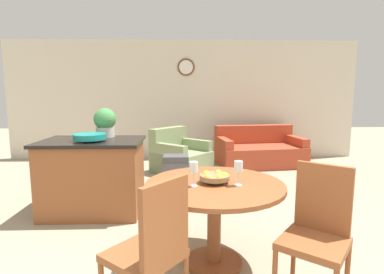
{
  "coord_description": "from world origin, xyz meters",
  "views": [
    {
      "loc": [
        -0.04,
        -1.39,
        1.47
      ],
      "look_at": [
        0.09,
        2.39,
        0.94
      ],
      "focal_mm": 28.0,
      "sensor_mm": 36.0,
      "label": 1
    }
  ],
  "objects_px": {
    "dining_table": "(214,202)",
    "armchair": "(180,157)",
    "fruit_bowl": "(215,177)",
    "teal_bowl": "(90,137)",
    "wine_glass_right": "(238,168)",
    "dining_chair_near_right": "(317,228)",
    "kitchen_island": "(94,176)",
    "dining_chair_near_left": "(152,246)",
    "potted_plant": "(105,122)",
    "trash_bin": "(176,181)",
    "couch": "(259,152)",
    "wine_glass_left": "(194,168)"
  },
  "relations": [
    {
      "from": "dining_table",
      "to": "armchair",
      "type": "height_order",
      "value": "armchair"
    },
    {
      "from": "fruit_bowl",
      "to": "teal_bowl",
      "type": "xyz_separation_m",
      "value": [
        -1.37,
        1.14,
        0.19
      ]
    },
    {
      "from": "wine_glass_right",
      "to": "dining_chair_near_right",
      "type": "bearing_deg",
      "value": -37.36
    },
    {
      "from": "dining_chair_near_right",
      "to": "kitchen_island",
      "type": "bearing_deg",
      "value": -0.2
    },
    {
      "from": "dining_chair_near_left",
      "to": "potted_plant",
      "type": "xyz_separation_m",
      "value": [
        -0.82,
        2.19,
        0.58
      ]
    },
    {
      "from": "trash_bin",
      "to": "couch",
      "type": "height_order",
      "value": "couch"
    },
    {
      "from": "dining_chair_near_right",
      "to": "couch",
      "type": "bearing_deg",
      "value": -59.6
    },
    {
      "from": "fruit_bowl",
      "to": "potted_plant",
      "type": "relative_size",
      "value": 0.66
    },
    {
      "from": "teal_bowl",
      "to": "couch",
      "type": "bearing_deg",
      "value": 43.62
    },
    {
      "from": "dining_table",
      "to": "wine_glass_left",
      "type": "height_order",
      "value": "wine_glass_left"
    },
    {
      "from": "fruit_bowl",
      "to": "wine_glass_right",
      "type": "bearing_deg",
      "value": -23.47
    },
    {
      "from": "dining_chair_near_left",
      "to": "trash_bin",
      "type": "relative_size",
      "value": 1.44
    },
    {
      "from": "wine_glass_left",
      "to": "armchair",
      "type": "distance_m",
      "value": 3.34
    },
    {
      "from": "dining_chair_near_right",
      "to": "teal_bowl",
      "type": "height_order",
      "value": "teal_bowl"
    },
    {
      "from": "trash_bin",
      "to": "armchair",
      "type": "relative_size",
      "value": 0.54
    },
    {
      "from": "teal_bowl",
      "to": "fruit_bowl",
      "type": "bearing_deg",
      "value": -39.59
    },
    {
      "from": "couch",
      "to": "kitchen_island",
      "type": "bearing_deg",
      "value": -145.1
    },
    {
      "from": "dining_chair_near_left",
      "to": "teal_bowl",
      "type": "bearing_deg",
      "value": 66.16
    },
    {
      "from": "potted_plant",
      "to": "dining_table",
      "type": "bearing_deg",
      "value": -49.76
    },
    {
      "from": "dining_table",
      "to": "armchair",
      "type": "xyz_separation_m",
      "value": [
        -0.31,
        3.19,
        -0.28
      ]
    },
    {
      "from": "wine_glass_left",
      "to": "couch",
      "type": "bearing_deg",
      "value": 68.11
    },
    {
      "from": "dining_table",
      "to": "wine_glass_right",
      "type": "distance_m",
      "value": 0.38
    },
    {
      "from": "wine_glass_left",
      "to": "teal_bowl",
      "type": "bearing_deg",
      "value": 134.25
    },
    {
      "from": "trash_bin",
      "to": "dining_chair_near_left",
      "type": "bearing_deg",
      "value": -92.88
    },
    {
      "from": "dining_chair_near_left",
      "to": "wine_glass_right",
      "type": "bearing_deg",
      "value": -7.52
    },
    {
      "from": "dining_chair_near_left",
      "to": "kitchen_island",
      "type": "xyz_separation_m",
      "value": [
        -0.92,
        1.94,
        -0.08
      ]
    },
    {
      "from": "dining_table",
      "to": "kitchen_island",
      "type": "bearing_deg",
      "value": 137.8
    },
    {
      "from": "couch",
      "to": "armchair",
      "type": "height_order",
      "value": "armchair"
    },
    {
      "from": "dining_table",
      "to": "wine_glass_right",
      "type": "height_order",
      "value": "wine_glass_right"
    },
    {
      "from": "wine_glass_right",
      "to": "potted_plant",
      "type": "bearing_deg",
      "value": 132.58
    },
    {
      "from": "wine_glass_left",
      "to": "wine_glass_right",
      "type": "height_order",
      "value": "same"
    },
    {
      "from": "dining_chair_near_left",
      "to": "armchair",
      "type": "height_order",
      "value": "dining_chair_near_left"
    },
    {
      "from": "armchair",
      "to": "dining_chair_near_left",
      "type": "bearing_deg",
      "value": -141.31
    },
    {
      "from": "dining_table",
      "to": "trash_bin",
      "type": "bearing_deg",
      "value": 103.79
    },
    {
      "from": "dining_chair_near_left",
      "to": "teal_bowl",
      "type": "distance_m",
      "value": 2.08
    },
    {
      "from": "kitchen_island",
      "to": "trash_bin",
      "type": "relative_size",
      "value": 1.8
    },
    {
      "from": "couch",
      "to": "armchair",
      "type": "bearing_deg",
      "value": -169.43
    },
    {
      "from": "teal_bowl",
      "to": "dining_chair_near_right",
      "type": "bearing_deg",
      "value": -37.84
    },
    {
      "from": "fruit_bowl",
      "to": "trash_bin",
      "type": "bearing_deg",
      "value": 103.86
    },
    {
      "from": "wine_glass_left",
      "to": "armchair",
      "type": "relative_size",
      "value": 0.16
    },
    {
      "from": "trash_bin",
      "to": "teal_bowl",
      "type": "bearing_deg",
      "value": -163.23
    },
    {
      "from": "wine_glass_right",
      "to": "potted_plant",
      "type": "height_order",
      "value": "potted_plant"
    },
    {
      "from": "dining_table",
      "to": "potted_plant",
      "type": "relative_size",
      "value": 3.09
    },
    {
      "from": "trash_bin",
      "to": "armchair",
      "type": "bearing_deg",
      "value": 88.72
    },
    {
      "from": "kitchen_island",
      "to": "dining_table",
      "type": "bearing_deg",
      "value": -42.2
    },
    {
      "from": "armchair",
      "to": "dining_chair_near_right",
      "type": "bearing_deg",
      "value": -123.92
    },
    {
      "from": "wine_glass_right",
      "to": "kitchen_island",
      "type": "relative_size",
      "value": 0.17
    },
    {
      "from": "wine_glass_right",
      "to": "armchair",
      "type": "height_order",
      "value": "wine_glass_right"
    },
    {
      "from": "wine_glass_left",
      "to": "dining_table",
      "type": "bearing_deg",
      "value": 25.97
    },
    {
      "from": "dining_chair_near_right",
      "to": "wine_glass_right",
      "type": "height_order",
      "value": "dining_chair_near_right"
    }
  ]
}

